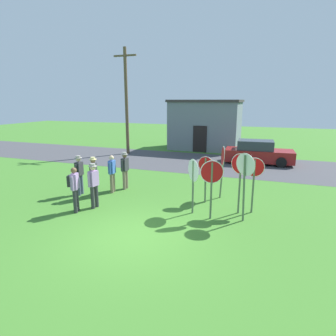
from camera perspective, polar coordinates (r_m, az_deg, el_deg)
The scene contains 18 objects.
ground_plane at distance 8.93m, azimuth -6.78°, elevation -13.52°, with size 80.00×80.00×0.00m, color #3D7528.
street_asphalt at distance 18.95m, azimuth 8.40°, elevation 0.98°, with size 60.00×6.40×0.01m, color #424247.
building_background at distance 24.56m, azimuth 7.57°, elevation 8.67°, with size 5.78×4.10×4.10m.
utility_pole at distance 22.07m, azimuth -8.37°, elevation 13.40°, with size 1.80×0.24×7.81m.
parked_car_on_street at distance 19.55m, azimuth 17.62°, elevation 2.92°, with size 4.39×2.20×1.51m.
stop_sign_tallest at distance 11.31m, azimuth 7.56°, elevation -0.78°, with size 0.66×0.16×1.91m.
stop_sign_rear_right at distance 11.96m, azimuth 10.90°, elevation 1.06°, with size 0.29×0.82×2.22m.
stop_sign_leaning_right at distance 10.18m, azimuth 5.10°, elevation -1.74°, with size 0.55×0.62×2.02m.
stop_sign_low_front at distance 9.71m, azimuth 15.19°, elevation -1.42°, with size 0.66×0.47×2.37m.
stop_sign_rear_left at distance 9.74m, azimuth 8.76°, elevation -2.27°, with size 0.76×0.27×2.08m.
stop_sign_far_back at distance 10.41m, azimuth 14.33°, elevation -0.96°, with size 0.71×0.31×2.23m.
stop_sign_leaning_left at distance 10.63m, azimuth 16.89°, elevation -1.52°, with size 0.70×0.11×2.07m.
person_holding_notes at distance 10.91m, azimuth -18.31°, elevation -3.53°, with size 0.44×0.54×1.69m.
person_in_blue at distance 12.86m, azimuth -17.39°, elevation -0.93°, with size 0.31×0.57×1.74m.
person_in_teal at distance 13.23m, azimuth -8.64°, elevation -0.07°, with size 0.32×0.57×1.74m.
person_in_dark_shirt at distance 12.84m, azimuth -11.17°, elevation -0.74°, with size 0.27×0.57×1.69m.
person_near_signs at distance 12.38m, azimuth -14.71°, elevation -1.29°, with size 0.32×0.55×1.74m.
person_with_sunhat at distance 11.12m, azimuth -14.71°, elevation -2.95°, with size 0.32×0.57×1.74m.
Camera 1 is at (3.67, -7.08, 4.03)m, focal length 30.33 mm.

